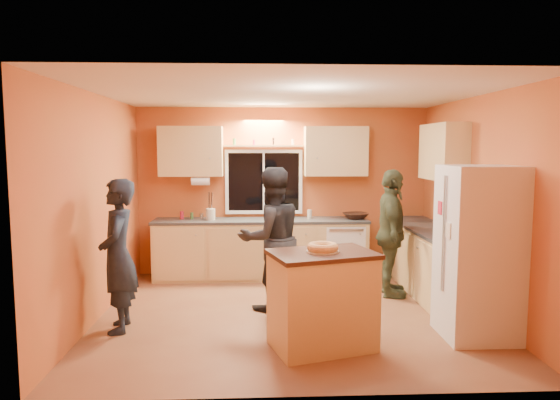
{
  "coord_description": "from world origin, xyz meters",
  "views": [
    {
      "loc": [
        -0.39,
        -5.78,
        1.98
      ],
      "look_at": [
        -0.12,
        0.4,
        1.33
      ],
      "focal_mm": 32.0,
      "sensor_mm": 36.0,
      "label": 1
    }
  ],
  "objects": [
    {
      "name": "utensil_crock",
      "position": [
        -1.1,
        1.67,
        0.99
      ],
      "size": [
        0.14,
        0.14,
        0.17
      ],
      "primitive_type": "cylinder",
      "color": "beige",
      "rests_on": "back_counter"
    },
    {
      "name": "right_counter",
      "position": [
        1.95,
        0.5,
        0.45
      ],
      "size": [
        0.62,
        1.84,
        0.9
      ],
      "color": "tan",
      "rests_on": "ground"
    },
    {
      "name": "back_counter",
      "position": [
        0.01,
        1.7,
        0.45
      ],
      "size": [
        4.23,
        0.62,
        0.9
      ],
      "color": "tan",
      "rests_on": "ground"
    },
    {
      "name": "person_left",
      "position": [
        -1.9,
        -0.44,
        0.83
      ],
      "size": [
        0.48,
        0.66,
        1.65
      ],
      "primitive_type": "imported",
      "rotation": [
        0.0,
        0.0,
        -1.42
      ],
      "color": "black",
      "rests_on": "ground"
    },
    {
      "name": "red_box",
      "position": [
        1.95,
        0.32,
        0.94
      ],
      "size": [
        0.19,
        0.17,
        0.07
      ],
      "primitive_type": "cube",
      "rotation": [
        0.0,
        0.0,
        -0.38
      ],
      "color": "#B41B33",
      "rests_on": "right_counter"
    },
    {
      "name": "person_right",
      "position": [
        1.37,
        0.68,
        0.85
      ],
      "size": [
        0.57,
        1.05,
        1.7
      ],
      "primitive_type": "imported",
      "rotation": [
        0.0,
        0.0,
        1.41
      ],
      "color": "#2F3723",
      "rests_on": "ground"
    },
    {
      "name": "person_center",
      "position": [
        -0.23,
        0.23,
        0.87
      ],
      "size": [
        1.04,
        0.94,
        1.75
      ],
      "primitive_type": "imported",
      "rotation": [
        0.0,
        0.0,
        3.54
      ],
      "color": "black",
      "rests_on": "ground"
    },
    {
      "name": "mixing_bowl",
      "position": [
        1.1,
        1.71,
        0.95
      ],
      "size": [
        0.44,
        0.44,
        0.09
      ],
      "primitive_type": "imported",
      "rotation": [
        0.0,
        0.0,
        0.22
      ],
      "color": "black",
      "rests_on": "back_counter"
    },
    {
      "name": "refrigerator",
      "position": [
        1.89,
        -0.8,
        0.9
      ],
      "size": [
        0.72,
        0.7,
        1.8
      ],
      "primitive_type": "cube",
      "color": "silver",
      "rests_on": "ground"
    },
    {
      "name": "room_shell",
      "position": [
        0.12,
        0.41,
        1.62
      ],
      "size": [
        4.54,
        4.04,
        2.61
      ],
      "color": "#B2642D",
      "rests_on": "ground"
    },
    {
      "name": "bundt_pastry",
      "position": [
        0.24,
        -1.01,
        1.01
      ],
      "size": [
        0.31,
        0.31,
        0.09
      ],
      "primitive_type": "torus",
      "color": "tan",
      "rests_on": "island"
    },
    {
      "name": "ground",
      "position": [
        0.0,
        0.0,
        0.0
      ],
      "size": [
        4.5,
        4.5,
        0.0
      ],
      "primitive_type": "plane",
      "color": "brown",
      "rests_on": "ground"
    },
    {
      "name": "potted_plant",
      "position": [
        1.9,
        -0.15,
        1.06
      ],
      "size": [
        0.35,
        0.33,
        0.32
      ],
      "primitive_type": "imported",
      "rotation": [
        0.0,
        0.0,
        0.34
      ],
      "color": "gray",
      "rests_on": "right_counter"
    },
    {
      "name": "island",
      "position": [
        0.24,
        -1.01,
        0.49
      ],
      "size": [
        1.15,
        0.93,
        0.97
      ],
      "rotation": [
        0.0,
        0.0,
        0.29
      ],
      "color": "tan",
      "rests_on": "ground"
    }
  ]
}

